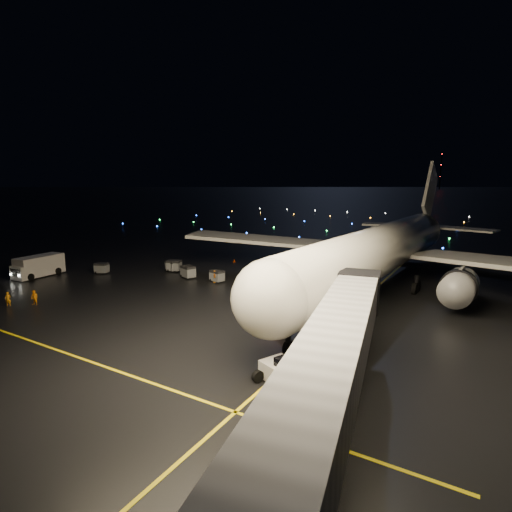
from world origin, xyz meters
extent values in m
plane|color=black|center=(0.00, 300.00, 0.00)|extent=(2000.00, 2000.00, 0.00)
cube|color=yellow|center=(12.00, 15.00, 0.01)|extent=(0.25, 80.00, 0.02)
cube|color=yellow|center=(-5.00, -10.00, 0.01)|extent=(60.00, 0.25, 0.02)
cube|color=silver|center=(13.27, -5.39, 0.96)|extent=(4.54, 3.52, 1.92)
cube|color=silver|center=(-32.46, 4.87, 1.54)|extent=(3.34, 8.57, 3.09)
imported|color=orange|center=(-21.54, -5.49, 0.81)|extent=(0.69, 0.69, 1.62)
imported|color=orange|center=(-19.35, -3.76, 0.86)|extent=(0.97, 0.83, 1.72)
imported|color=orange|center=(-7.92, 14.86, 0.86)|extent=(1.00, 1.00, 1.71)
cone|color=#EA4000|center=(2.20, 19.32, 0.23)|extent=(0.51, 0.51, 0.46)
cone|color=#EA4000|center=(6.11, 26.63, 0.22)|extent=(0.51, 0.51, 0.44)
cone|color=#EA4000|center=(-5.93, 17.55, 0.22)|extent=(0.45, 0.45, 0.44)
cone|color=#EA4000|center=(-13.45, 28.00, 0.27)|extent=(0.56, 0.56, 0.54)
cylinder|color=black|center=(-60.00, 740.00, 32.00)|extent=(1.80, 1.80, 64.00)
cube|color=slate|center=(-7.92, 15.39, 0.79)|extent=(2.11, 1.69, 1.59)
cube|color=slate|center=(-17.51, 17.29, 0.87)|extent=(2.39, 1.99, 1.74)
cube|color=slate|center=(-12.87, 15.09, 0.88)|extent=(2.43, 2.05, 1.76)
cube|color=slate|center=(-17.99, 17.28, 0.79)|extent=(2.11, 1.68, 1.59)
cube|color=slate|center=(-26.09, 10.67, 0.78)|extent=(2.18, 1.85, 1.57)
camera|label=1|loc=(24.30, -28.30, 13.78)|focal=28.00mm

